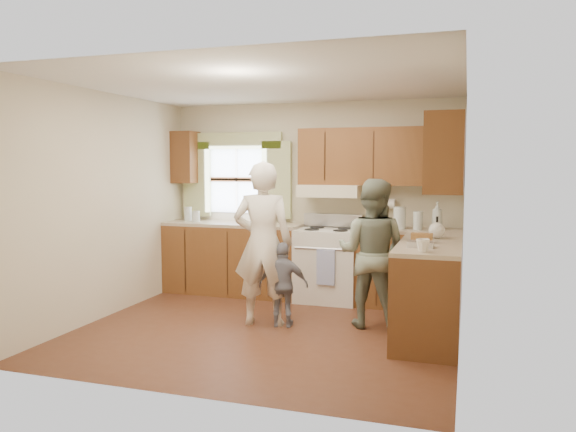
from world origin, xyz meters
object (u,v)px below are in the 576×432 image
(stove, at_px, (328,264))
(woman_right, at_px, (372,253))
(woman_left, at_px, (263,244))
(child, at_px, (283,285))

(stove, xyz_separation_m, woman_right, (0.70, -0.96, 0.31))
(woman_left, bearing_deg, stove, -118.38)
(woman_right, xyz_separation_m, child, (-0.88, -0.30, -0.33))
(stove, relative_size, child, 1.20)
(woman_left, bearing_deg, child, 165.97)
(woman_left, height_order, child, woman_left)
(woman_left, distance_m, child, 0.48)
(woman_left, xyz_separation_m, woman_right, (1.11, 0.28, -0.09))
(woman_right, bearing_deg, stove, -46.70)
(stove, relative_size, woman_right, 0.69)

